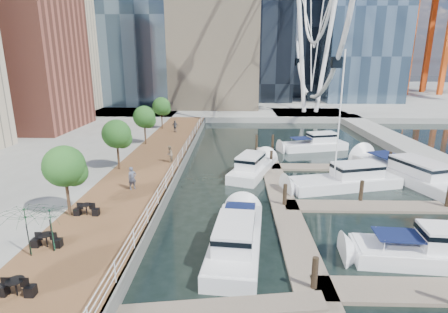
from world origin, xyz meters
The scene contains 15 objects.
ground centered at (0.00, 0.00, 0.00)m, with size 520.00×520.00×0.00m, color black.
boardwalk centered at (-9.00, 15.00, 0.50)m, with size 6.00×60.00×1.00m, color brown.
seawall centered at (-6.00, 15.00, 0.50)m, with size 0.25×60.00×1.00m, color #595954.
land_far centered at (0.00, 102.00, 0.50)m, with size 200.00×114.00×1.00m, color gray.
breakwater centered at (20.00, 20.00, 0.50)m, with size 4.00×60.00×1.00m, color gray.
pier centered at (14.00, 52.00, 0.50)m, with size 14.00×12.00×1.00m, color gray.
railing centered at (-6.10, 15.00, 1.52)m, with size 0.10×60.00×1.05m, color white, non-canonical shape.
floating_docks centered at (7.97, 9.98, 0.49)m, with size 16.00×34.00×2.60m.
street_trees centered at (-11.40, 14.00, 4.29)m, with size 2.60×42.60×4.60m.
cafe_tables centered at (-10.40, -2.00, 1.37)m, with size 2.50×13.70×0.74m.
yacht_foreground centered at (9.95, 0.63, 0.00)m, with size 2.46×9.17×2.15m, color white, non-canonical shape.
pedestrian_near centered at (-8.68, 8.85, 1.89)m, with size 0.65×0.42×1.78m, color #464B5D.
pedestrian_mid centered at (-7.13, 16.34, 1.83)m, with size 0.80×0.63×1.65m, color #7D6A56.
pedestrian_far centered at (-9.06, 31.47, 1.82)m, with size 0.96×0.40×1.64m, color #383C46.
moored_yachts centered at (8.18, 11.73, 0.00)m, with size 21.40×37.22×11.50m.
Camera 1 is at (-0.86, -16.49, 10.60)m, focal length 28.00 mm.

